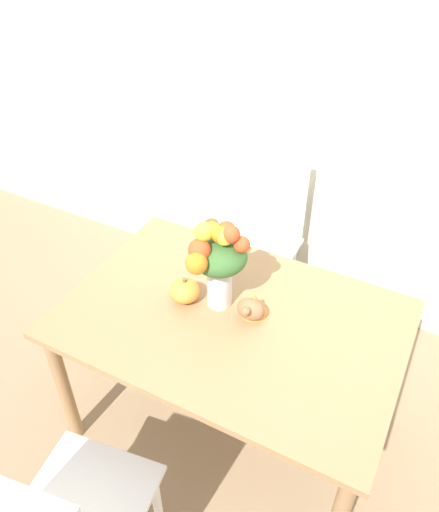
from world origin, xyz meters
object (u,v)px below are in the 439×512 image
object	(u,v)px
turkey_figurine	(253,306)
pumpkin	(185,291)
flower_vase	(218,258)
dining_chair_near_window	(262,237)

from	to	relation	value
turkey_figurine	pumpkin	bearing A→B (deg)	-169.54
flower_vase	dining_chair_near_window	world-z (taller)	flower_vase
flower_vase	turkey_figurine	xyz separation A→B (m)	(0.15, 0.00, -0.20)
flower_vase	turkey_figurine	size ratio (longest dim) A/B	2.60
flower_vase	pumpkin	bearing A→B (deg)	-159.76
turkey_figurine	dining_chair_near_window	world-z (taller)	dining_chair_near_window
flower_vase	pumpkin	xyz separation A→B (m)	(-0.13, -0.05, -0.19)
flower_vase	dining_chair_near_window	bearing A→B (deg)	100.32
pumpkin	dining_chair_near_window	world-z (taller)	dining_chair_near_window
turkey_figurine	dining_chair_near_window	distance (m)	0.89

